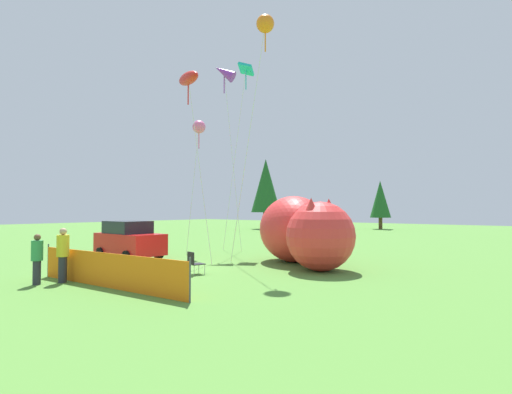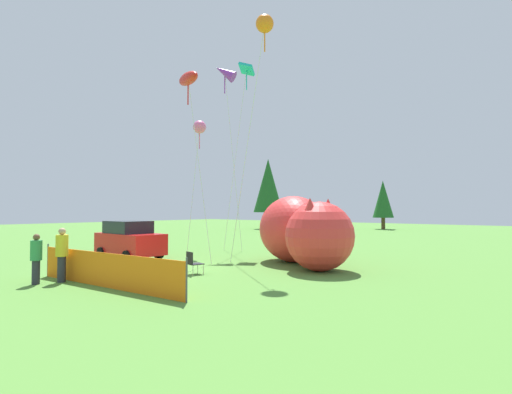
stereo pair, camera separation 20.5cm
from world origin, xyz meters
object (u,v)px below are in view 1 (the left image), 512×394
(inflatable_cat, at_px, (301,232))
(kite_pink_octopus, at_px, (199,128))
(folding_chair, at_px, (194,262))
(spectator_in_white_shirt, at_px, (37,257))
(kite_orange_flower, at_px, (265,25))
(kite_purple_delta, at_px, (224,73))
(kite_red_lizard, at_px, (188,79))
(spectator_in_green_shirt, at_px, (63,253))
(kite_teal_diamond, at_px, (245,74))
(parked_car, at_px, (129,240))

(inflatable_cat, bearing_deg, kite_pink_octopus, -148.43)
(folding_chair, height_order, spectator_in_white_shirt, spectator_in_white_shirt)
(spectator_in_white_shirt, distance_m, kite_orange_flower, 13.51)
(kite_purple_delta, bearing_deg, inflatable_cat, -14.82)
(kite_orange_flower, distance_m, kite_red_lizard, 4.50)
(spectator_in_green_shirt, xyz_separation_m, spectator_in_white_shirt, (-0.25, -0.75, -0.10))
(kite_pink_octopus, bearing_deg, kite_purple_delta, 63.69)
(spectator_in_white_shirt, height_order, kite_pink_octopus, kite_pink_octopus)
(kite_purple_delta, bearing_deg, kite_teal_diamond, 64.07)
(inflatable_cat, bearing_deg, kite_teal_diamond, -172.23)
(kite_purple_delta, bearing_deg, spectator_in_white_shirt, -78.00)
(kite_red_lizard, bearing_deg, spectator_in_white_shirt, -85.03)
(folding_chair, relative_size, spectator_in_white_shirt, 0.52)
(kite_teal_diamond, bearing_deg, kite_pink_octopus, -116.13)
(parked_car, relative_size, folding_chair, 4.45)
(parked_car, bearing_deg, kite_red_lizard, 20.08)
(kite_purple_delta, bearing_deg, kite_orange_flower, -29.27)
(kite_orange_flower, bearing_deg, kite_pink_octopus, 164.53)
(spectator_in_green_shirt, relative_size, kite_purple_delta, 0.16)
(parked_car, relative_size, kite_purple_delta, 0.34)
(parked_car, bearing_deg, kite_pink_octopus, 81.38)
(folding_chair, height_order, kite_pink_octopus, kite_pink_octopus)
(kite_red_lizard, bearing_deg, kite_purple_delta, 112.52)
(kite_orange_flower, bearing_deg, spectator_in_green_shirt, -110.92)
(spectator_in_green_shirt, bearing_deg, inflatable_cat, 66.48)
(inflatable_cat, height_order, kite_orange_flower, kite_orange_flower)
(inflatable_cat, distance_m, kite_teal_diamond, 11.71)
(spectator_in_green_shirt, distance_m, kite_teal_diamond, 15.85)
(parked_car, xyz_separation_m, folding_chair, (6.35, -1.22, -0.45))
(kite_teal_diamond, bearing_deg, kite_orange_flower, -41.32)
(kite_pink_octopus, relative_size, kite_teal_diamond, 0.67)
(spectator_in_green_shirt, bearing_deg, kite_red_lizard, 97.79)
(kite_pink_octopus, distance_m, kite_red_lizard, 4.27)
(spectator_in_green_shirt, height_order, kite_purple_delta, kite_purple_delta)
(parked_car, xyz_separation_m, kite_orange_flower, (7.03, 2.41, 10.04))
(spectator_in_green_shirt, xyz_separation_m, kite_orange_flower, (2.94, 7.69, 9.95))
(kite_pink_octopus, relative_size, kite_orange_flower, 0.68)
(folding_chair, distance_m, spectator_in_white_shirt, 5.43)
(parked_car, bearing_deg, kite_purple_delta, 76.75)
(spectator_in_white_shirt, bearing_deg, folding_chair, 62.38)
(kite_pink_octopus, bearing_deg, inflatable_cat, -2.75)
(folding_chair, xyz_separation_m, kite_orange_flower, (0.68, 3.64, 10.49))
(kite_purple_delta, bearing_deg, spectator_in_green_shirt, -75.93)
(spectator_in_green_shirt, bearing_deg, spectator_in_white_shirt, -108.83)
(folding_chair, relative_size, kite_teal_diamond, 0.08)
(spectator_in_white_shirt, xyz_separation_m, kite_pink_octopus, (-3.17, 10.20, 6.45))
(kite_teal_diamond, xyz_separation_m, kite_purple_delta, (-0.61, -1.26, -0.17))
(kite_orange_flower, bearing_deg, spectator_in_white_shirt, -110.74)
(inflatable_cat, xyz_separation_m, kite_teal_diamond, (-6.07, 3.03, 9.54))
(parked_car, height_order, kite_pink_octopus, kite_pink_octopus)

